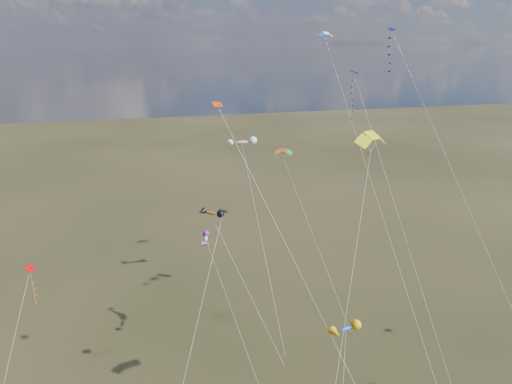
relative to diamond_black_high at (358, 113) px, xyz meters
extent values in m
cube|color=black|center=(-0.18, 1.33, 4.38)|extent=(1.02, 1.07, 0.35)
cylinder|color=silver|center=(1.27, -9.15, -11.08)|extent=(2.93, 20.99, 30.93)
cube|color=#0A0C51|center=(1.96, -2.20, 8.79)|extent=(0.82, 0.78, 0.32)
cylinder|color=silver|center=(5.55, -14.05, -8.88)|extent=(7.21, 23.72, 35.35)
cube|color=black|center=(-17.28, -8.25, -7.09)|extent=(0.76, 0.79, 0.27)
cylinder|color=silver|center=(-21.61, -14.72, -16.82)|extent=(8.69, 12.95, 19.47)
cube|color=#BA0308|center=(-35.70, -0.72, -14.09)|extent=(1.18, 1.20, 0.41)
cylinder|color=silver|center=(-37.47, -4.72, -20.32)|extent=(3.58, 8.04, 12.47)
cube|color=#D24000|center=(-17.58, -8.24, 2.50)|extent=(0.78, 0.72, 0.33)
cylinder|color=silver|center=(-12.12, -19.04, -12.02)|extent=(10.95, 21.61, 29.06)
cylinder|color=silver|center=(-11.75, -21.84, -12.87)|extent=(8.97, 11.62, 27.36)
cylinder|color=silver|center=(2.36, -1.05, -8.90)|extent=(1.24, 29.66, 35.30)
cylinder|color=silver|center=(-3.52, 1.78, -16.01)|extent=(5.63, 10.81, 21.07)
cube|color=#332316|center=(-0.72, -3.61, -26.48)|extent=(0.10, 0.10, 0.12)
ellipsoid|color=#D05A15|center=(-16.87, 1.06, -10.72)|extent=(2.77, 2.80, 1.03)
cylinder|color=silver|center=(-13.70, -3.05, -18.63)|extent=(6.38, 8.25, 15.84)
cube|color=#332316|center=(-10.52, -7.16, -26.48)|extent=(0.10, 0.10, 0.12)
ellipsoid|color=silver|center=(-17.77, -0.56, -13.01)|extent=(1.29, 2.69, 0.84)
cylinder|color=silver|center=(-15.92, -4.75, -19.78)|extent=(3.73, 8.40, 13.55)
cube|color=#332316|center=(-14.08, -8.93, -26.48)|extent=(0.10, 0.10, 0.12)
ellipsoid|color=red|center=(-10.30, 12.85, -5.37)|extent=(3.45, 1.32, 1.27)
cylinder|color=silver|center=(-10.16, 3.51, -15.96)|extent=(0.30, 18.69, 21.19)
cube|color=#332316|center=(-10.02, -5.82, -26.48)|extent=(0.10, 0.10, 0.12)
ellipsoid|color=#1744BA|center=(-10.46, -20.05, -12.94)|extent=(2.23, 1.26, 0.84)
camera|label=1|loc=(-24.76, -46.44, 7.33)|focal=32.00mm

